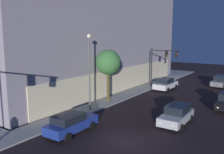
% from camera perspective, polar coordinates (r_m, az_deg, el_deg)
% --- Properties ---
extents(ground_plane, '(120.00, 120.00, 0.00)m').
position_cam_1_polar(ground_plane, '(18.02, 3.31, -15.43)').
color(ground_plane, black).
extents(modern_building, '(36.38, 21.63, 20.50)m').
position_cam_1_polar(modern_building, '(40.11, -10.25, 12.89)').
color(modern_building, '#4C4C51').
rests_on(modern_building, ground).
extents(traffic_light_far_corner, '(0.36, 4.34, 5.93)m').
position_cam_1_polar(traffic_light_far_corner, '(36.85, 11.75, 4.15)').
color(traffic_light_far_corner, black).
rests_on(traffic_light_far_corner, sidewalk_corner).
extents(street_lamp_sidewalk, '(0.44, 0.44, 7.78)m').
position_cam_1_polar(street_lamp_sidewalk, '(24.30, -5.42, 3.37)').
color(street_lamp_sidewalk, '#595959').
rests_on(street_lamp_sidewalk, sidewalk_corner).
extents(sidewalk_tree, '(2.88, 2.88, 6.08)m').
position_cam_1_polar(sidewalk_tree, '(27.40, -0.90, 3.43)').
color(sidewalk_tree, '#49441E').
rests_on(sidewalk_tree, sidewalk_corner).
extents(car_blue, '(4.65, 2.09, 1.60)m').
position_cam_1_polar(car_blue, '(19.66, -9.72, -10.77)').
color(car_blue, navy).
rests_on(car_blue, ground).
extents(car_silver, '(4.51, 2.10, 1.69)m').
position_cam_1_polar(car_silver, '(22.14, 15.14, -8.60)').
color(car_silver, '#B7BABF').
rests_on(car_silver, ground).
extents(car_white, '(4.78, 2.33, 1.74)m').
position_cam_1_polar(car_white, '(35.95, 12.61, -1.61)').
color(car_white, silver).
rests_on(car_white, ground).
extents(car_grey, '(4.77, 2.18, 1.76)m').
position_cam_1_polar(car_grey, '(41.02, 24.34, -0.88)').
color(car_grey, slate).
rests_on(car_grey, ground).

